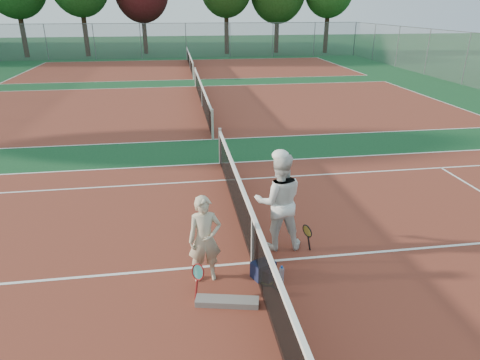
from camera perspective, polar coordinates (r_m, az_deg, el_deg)
name	(u,v)px	position (r m, az deg, el deg)	size (l,w,h in m)	color
ground	(252,263)	(8.11, 1.65, -10.98)	(130.00, 130.00, 0.00)	#103D1E
court_main	(252,263)	(8.11, 1.65, -10.96)	(23.77, 10.97, 0.01)	maroon
court_far_a	(202,106)	(20.69, -5.05, 9.76)	(23.77, 10.97, 0.01)	maroon
court_far_b	(190,68)	(33.99, -6.67, 14.59)	(23.77, 10.97, 0.01)	maroon
net_main	(253,239)	(7.85, 1.70, -7.86)	(0.10, 10.98, 1.02)	black
net_far_a	(202,96)	(20.59, -5.10, 11.14)	(0.10, 10.98, 1.02)	black
net_far_b	(190,61)	(33.93, -6.71, 15.44)	(0.10, 10.98, 1.02)	black
fence_back	(186,41)	(40.80, -7.21, 17.94)	(32.00, 0.06, 3.00)	slate
player_a	(205,239)	(7.32, -4.72, -7.87)	(0.57, 0.37, 1.56)	#BAAD90
player_b	(279,201)	(8.21, 5.19, -2.86)	(0.95, 0.74, 1.95)	white
racket_red	(198,281)	(7.17, -5.58, -13.20)	(0.15, 0.27, 0.59)	maroon
racket_black_held	(307,239)	(8.38, 8.88, -7.73)	(0.17, 0.27, 0.59)	black
racket_spare	(266,282)	(7.61, 3.51, -13.38)	(0.60, 0.27, 0.03)	black
sports_bag_navy	(263,269)	(7.67, 3.10, -11.82)	(0.39, 0.26, 0.30)	black
sports_bag_purple	(265,274)	(7.62, 3.34, -12.39)	(0.29, 0.20, 0.24)	black
net_cover_canvas	(227,302)	(7.11, -1.73, -15.91)	(1.01, 0.23, 0.11)	slate
water_bottle	(281,276)	(7.55, 5.54, -12.56)	(0.09, 0.09, 0.30)	#AEC3DC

